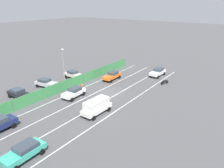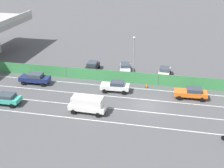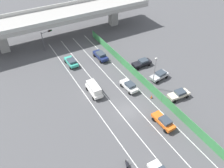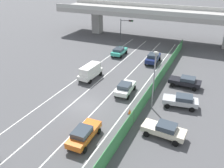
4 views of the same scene
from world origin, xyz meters
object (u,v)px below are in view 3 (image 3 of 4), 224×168
at_px(street_lamp, 155,70).
at_px(car_taxi_orange, 164,121).
at_px(parked_sedan_dark, 142,63).
at_px(traffic_cone, 152,97).
at_px(parked_wagon_silver, 159,75).
at_px(traffic_light, 46,37).
at_px(car_sedan_white, 129,86).
at_px(parked_sedan_cream, 179,94).
at_px(car_van_white, 94,89).
at_px(motorcycle, 127,165).
at_px(car_taxi_teal, 71,62).
at_px(car_sedan_navy, 101,55).

bearing_deg(street_lamp, car_taxi_orange, -116.18).
xyz_separation_m(parked_sedan_dark, traffic_cone, (-4.70, -9.94, -0.52)).
relative_size(parked_wagon_silver, traffic_light, 0.87).
relative_size(parked_wagon_silver, traffic_cone, 6.03).
bearing_deg(street_lamp, parked_sedan_dark, 70.00).
distance_m(car_taxi_orange, car_sedan_white, 10.84).
height_order(parked_sedan_cream, traffic_cone, parked_sedan_cream).
distance_m(parked_wagon_silver, traffic_cone, 6.63).
height_order(car_van_white, parked_sedan_dark, car_van_white).
distance_m(street_lamp, traffic_cone, 5.09).
relative_size(car_taxi_orange, parked_sedan_dark, 1.02).
relative_size(motorcycle, traffic_cone, 2.53).
bearing_deg(traffic_light, traffic_cone, -66.72).
bearing_deg(car_taxi_orange, parked_wagon_silver, 54.71).
relative_size(car_taxi_teal, traffic_light, 0.87).
distance_m(parked_sedan_dark, traffic_light, 24.29).
height_order(motorcycle, traffic_cone, motorcycle).
bearing_deg(parked_sedan_dark, car_taxi_orange, -113.40).
xyz_separation_m(motorcycle, parked_sedan_dark, (16.83, 20.11, 0.41)).
distance_m(car_sedan_navy, parked_sedan_dark, 10.04).
relative_size(car_taxi_teal, car_sedan_white, 1.03).
distance_m(motorcycle, parked_wagon_silver, 22.44).
relative_size(car_van_white, motorcycle, 2.59).
xyz_separation_m(car_taxi_orange, car_sedan_navy, (0.21, 23.70, 0.05)).
bearing_deg(traffic_cone, car_taxi_teal, 116.83).
xyz_separation_m(car_van_white, car_sedan_white, (6.72, -2.31, -0.34)).
distance_m(parked_sedan_cream, street_lamp, 6.54).
xyz_separation_m(car_taxi_teal, car_sedan_white, (6.87, -13.87, 0.01)).
relative_size(parked_sedan_cream, parked_wagon_silver, 1.01).
xyz_separation_m(parked_sedan_cream, traffic_light, (-16.48, 29.95, 2.74)).
height_order(car_sedan_navy, parked_sedan_cream, car_sedan_navy).
bearing_deg(car_taxi_teal, parked_wagon_silver, -44.47).
distance_m(car_sedan_white, motorcycle, 17.54).
relative_size(parked_sedan_dark, traffic_light, 0.88).
bearing_deg(parked_sedan_dark, car_sedan_white, -141.86).
distance_m(parked_wagon_silver, street_lamp, 5.08).
height_order(car_van_white, car_sedan_white, car_van_white).
bearing_deg(motorcycle, car_van_white, 79.78).
distance_m(car_sedan_navy, traffic_light, 14.34).
bearing_deg(traffic_cone, street_lamp, 50.65).
xyz_separation_m(car_sedan_white, motorcycle, (-9.76, -14.56, -0.43)).
relative_size(car_taxi_orange, traffic_cone, 6.20).
bearing_deg(car_taxi_teal, car_taxi_orange, -74.50).
bearing_deg(parked_sedan_dark, traffic_light, 133.27).
bearing_deg(motorcycle, car_sedan_navy, 70.07).
bearing_deg(street_lamp, parked_wagon_silver, 29.47).
height_order(parked_wagon_silver, parked_sedan_dark, parked_wagon_silver).
distance_m(car_sedan_navy, parked_wagon_silver, 14.99).
distance_m(car_van_white, traffic_light, 21.13).
distance_m(parked_sedan_cream, traffic_light, 34.29).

